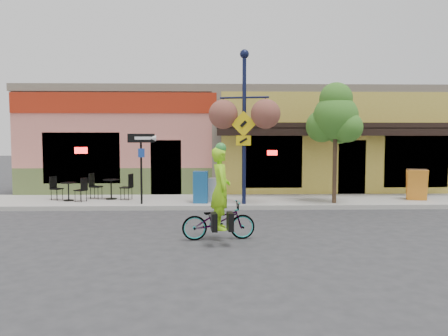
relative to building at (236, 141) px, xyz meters
name	(u,v)px	position (x,y,z in m)	size (l,w,h in m)	color
ground	(249,213)	(0.00, -7.50, -2.25)	(90.00, 90.00, 0.00)	#2D2D30
sidewalk	(244,201)	(0.00, -5.50, -2.17)	(24.00, 3.00, 0.15)	#9E9B93
curb	(248,208)	(0.00, -6.95, -2.17)	(24.00, 0.12, 0.15)	#A8A59E
building	(236,141)	(0.00, 0.00, 0.00)	(18.20, 8.20, 4.50)	#D6786A
bicycle	(219,221)	(-1.04, -11.17, -1.80)	(0.60, 1.72, 0.90)	maroon
cyclist_rider	(221,199)	(-0.99, -11.17, -1.29)	(0.70, 0.46, 1.92)	#97EE19
lamp_post	(244,127)	(-0.10, -6.62, 0.49)	(1.65, 0.66, 5.18)	#111737
one_way_sign	(141,169)	(-3.58, -6.53, -0.91)	(0.91, 0.20, 2.38)	black
cafe_set_left	(69,189)	(-6.30, -5.72, -1.67)	(1.43, 0.72, 0.86)	black
cafe_set_right	(111,186)	(-4.87, -5.37, -1.62)	(1.59, 0.79, 0.95)	black
newspaper_box_blue	(201,187)	(-1.58, -6.32, -1.56)	(0.49, 0.44, 1.09)	#165089
newspaper_box_grey	(215,190)	(-1.10, -6.11, -1.68)	(0.39, 0.35, 0.84)	#ACACAC
street_tree	(335,142)	(3.03, -6.48, -0.01)	(1.63, 1.63, 4.17)	#3D7A26
sandwich_board	(418,185)	(6.15, -6.04, -1.54)	(0.67, 0.49, 1.12)	orange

